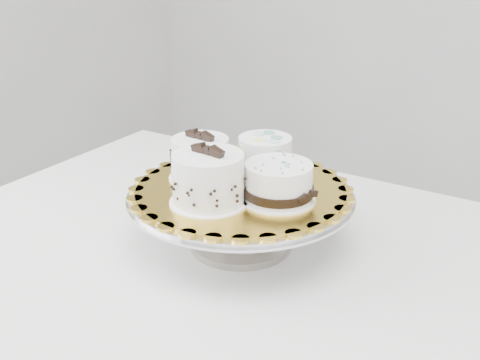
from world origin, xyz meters
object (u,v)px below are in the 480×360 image
Objects in this scene: cake_banded at (200,160)px; cake_ribbon at (279,184)px; cake_dots at (265,156)px; table at (265,298)px; cake_board at (241,190)px; cake_swirl at (208,180)px; cake_stand at (241,209)px.

cake_ribbon is (0.15, 0.01, -0.00)m from cake_banded.
cake_ribbon is at bearing -63.56° from cake_dots.
table is at bearing -73.41° from cake_dots.
cake_board is 0.08m from cake_swirl.
cake_stand is 0.10m from cake_swirl.
cake_stand is at bearing 86.20° from cake_swirl.
table is 0.24m from cake_dots.
cake_banded reaches higher than table.
cake_ribbon reaches higher than cake_stand.
cake_swirl is (-0.00, -0.07, 0.04)m from cake_board.
cake_stand is at bearing 5.19° from cake_banded.
table is at bearing 0.44° from cake_banded.
cake_ribbon reaches higher than table.
table is 0.19m from cake_board.
table is 12.10× the size of cake_banded.
cake_swirl is at bearing -128.19° from cake_ribbon.
table is 3.51× the size of cake_stand.
cake_swirl reaches higher than cake_board.
cake_dots reaches higher than cake_ribbon.
cake_banded reaches higher than cake_dots.
cake_banded is at bearing 174.80° from table.
cake_swirl is 1.03× the size of cake_dots.
cake_ribbon is at bearing 42.50° from cake_swirl.
cake_stand is 3.45× the size of cake_banded.
cake_ribbon is (0.07, 0.00, 0.06)m from cake_stand.
cake_board is 0.09m from cake_banded.
cake_dots is (-0.01, 0.07, 0.04)m from cake_board.
table is at bearing -5.41° from cake_board.
cake_swirl is 0.99× the size of cake_ribbon.
cake_dots is 0.96× the size of cake_ribbon.
table is 11.13× the size of cake_dots.
cake_banded is at bearing -154.04° from cake_dots.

